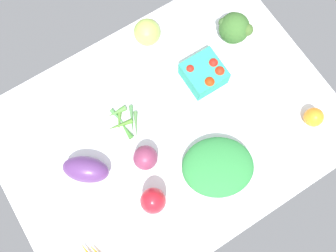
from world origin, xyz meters
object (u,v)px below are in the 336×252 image
broccoli_head (234,28)px  heirloom_tomato_green (147,32)px  eggplant (86,169)px  bell_pepper_red (153,201)px  red_onion_center (145,158)px  leafy_greens_clump (218,167)px  berry_basket (204,74)px  heirloom_tomato_orange (314,117)px  okra_pile (124,121)px

broccoli_head → heirloom_tomato_green: bearing=147.9°
broccoli_head → eggplant: 63.76cm
bell_pepper_red → red_onion_center: bell_pepper_red is taller
heirloom_tomato_green → leafy_greens_clump: bearing=-96.1°
heirloom_tomato_green → broccoli_head: bearing=-32.1°
heirloom_tomato_green → berry_basket: size_ratio=0.75×
bell_pepper_red → heirloom_tomato_green: (26.56, 46.92, -0.53)cm
eggplant → heirloom_tomato_orange: size_ratio=2.30×
heirloom_tomato_green → berry_basket: heirloom_tomato_green is taller
bell_pepper_red → eggplant: bearing=123.2°
leafy_greens_clump → red_onion_center: red_onion_center is taller
eggplant → heirloom_tomato_green: bearing=-101.8°
leafy_greens_clump → eggplant: eggplant is taller
red_onion_center → berry_basket: 32.65cm
leafy_greens_clump → heirloom_tomato_green: heirloom_tomato_green is taller
bell_pepper_red → heirloom_tomato_orange: (55.03, -4.77, -1.93)cm
leafy_greens_clump → bell_pepper_red: (-21.38, 1.69, 1.91)cm
berry_basket → bell_pepper_red: bearing=-144.0°
eggplant → bell_pepper_red: 21.87cm
eggplant → red_onion_center: size_ratio=1.87×
leafy_greens_clump → red_onion_center: bearing=140.8°
eggplant → okra_pile: bearing=-113.9°
bell_pepper_red → berry_basket: bearing=36.0°
bell_pepper_red → red_onion_center: bearing=68.8°
leafy_greens_clump → heirloom_tomato_green: size_ratio=2.44×
leafy_greens_clump → eggplant: size_ratio=1.56×
red_onion_center → berry_basket: berry_basket is taller
okra_pile → heirloom_tomato_orange: bearing=-31.6°
broccoli_head → leafy_greens_clump: 44.58cm
broccoli_head → okra_pile: 46.12cm
berry_basket → broccoli_head: bearing=23.9°
red_onion_center → okra_pile: (0.32, 14.05, -2.91)cm
red_onion_center → heirloom_tomato_orange: 53.11cm
heirloom_tomato_orange → red_onion_center: bearing=161.6°
bell_pepper_red → okra_pile: 26.79cm
broccoli_head → heirloom_tomato_orange: broccoli_head is taller
heirloom_tomato_orange → heirloom_tomato_green: bearing=118.8°
red_onion_center → bell_pepper_red: bearing=-111.2°
berry_basket → leafy_greens_clump: bearing=-116.1°
okra_pile → heirloom_tomato_orange: heirloom_tomato_orange is taller
bell_pepper_red → berry_basket: size_ratio=0.84×
leafy_greens_clump → berry_basket: bearing=63.9°
heirloom_tomato_orange → berry_basket: bearing=124.5°
bell_pepper_red → okra_pile: size_ratio=0.79×
leafy_greens_clump → eggplant: 38.87cm
eggplant → berry_basket: size_ratio=1.17×
berry_basket → eggplant: bearing=-171.7°
broccoli_head → heirloom_tomato_orange: (4.81, -36.82, -4.18)cm
leafy_greens_clump → heirloom_tomato_orange: size_ratio=3.57×
eggplant → red_onion_center: (16.58, -6.33, -0.14)cm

